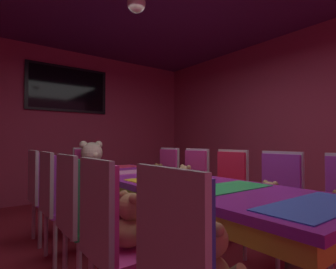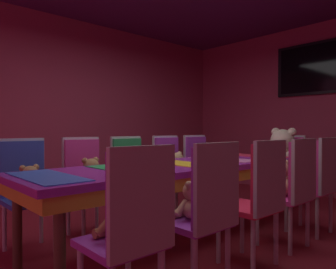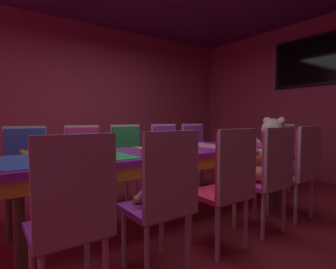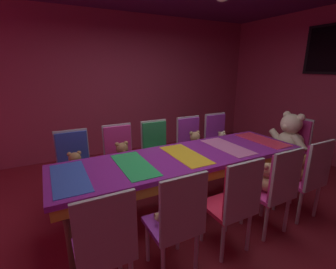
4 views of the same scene
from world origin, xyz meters
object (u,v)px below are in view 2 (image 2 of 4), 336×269
(chair_left_0, at_px, (25,182))
(teddy_right_3, at_px, (280,180))
(chair_right_4, at_px, (321,176))
(chair_left_1, at_px, (84,175))
(chair_left_4, at_px, (199,163))
(teddy_right_0, at_px, (119,219))
(chair_right_0, at_px, (134,220))
(teddy_left_4, at_px, (206,166))
(teddy_left_3, at_px, (177,167))
(chair_right_3, at_px, (295,182))
(wall_tv, at_px, (321,67))
(chair_left_2, at_px, (130,170))
(chair_left_3, at_px, (169,166))
(teddy_left_0, at_px, (30,185))
(chair_right_1, at_px, (208,202))
(teddy_left_1, at_px, (92,176))
(throne_chair, at_px, (288,163))
(chair_right_2, at_px, (261,191))
(teddy_right_4, at_px, (306,175))
(banquet_table, at_px, (181,172))
(king_teddy_bear, at_px, (282,155))
(teddy_right_1, at_px, (192,202))

(chair_left_0, relative_size, teddy_right_3, 2.85)
(chair_right_4, bearing_deg, chair_left_1, 46.04)
(chair_left_4, xyz_separation_m, teddy_right_0, (1.54, -2.33, -0.03))
(chair_right_0, bearing_deg, teddy_left_4, -56.48)
(teddy_left_3, relative_size, chair_right_3, 0.35)
(chair_left_4, height_order, wall_tv, wall_tv)
(teddy_left_4, bearing_deg, chair_left_2, -96.62)
(chair_left_3, bearing_deg, teddy_left_0, -84.57)
(chair_left_4, xyz_separation_m, chair_right_1, (1.68, -1.74, 0.00))
(teddy_left_0, bearing_deg, wall_tv, 81.09)
(teddy_left_3, relative_size, chair_left_4, 0.35)
(teddy_left_1, xyz_separation_m, throne_chair, (0.70, 2.63, -0.00))
(chair_left_1, height_order, throne_chair, same)
(chair_right_2, xyz_separation_m, teddy_right_4, (-0.17, 1.14, -0.01))
(banquet_table, xyz_separation_m, throne_chair, (0.00, 2.06, -0.06))
(chair_left_0, bearing_deg, king_teddy_bear, 75.10)
(chair_right_0, distance_m, chair_right_3, 1.76)
(teddy_left_1, distance_m, king_teddy_bear, 2.56)
(chair_left_4, height_order, teddy_right_0, chair_left_4)
(chair_left_4, relative_size, wall_tv, 0.68)
(chair_left_3, relative_size, wall_tv, 0.68)
(teddy_right_3, relative_size, wall_tv, 0.24)
(teddy_left_0, xyz_separation_m, king_teddy_bear, (0.67, 3.06, 0.14))
(chair_right_2, bearing_deg, chair_left_0, 35.72)
(wall_tv, bearing_deg, teddy_left_1, -100.85)
(chair_left_3, bearing_deg, chair_right_1, -35.34)
(banquet_table, xyz_separation_m, chair_right_2, (0.85, 0.03, -0.06))
(chair_right_1, bearing_deg, teddy_right_4, -84.70)
(chair_right_4, bearing_deg, chair_left_0, 55.04)
(chair_right_0, xyz_separation_m, chair_right_2, (0.01, 1.19, 0.00))
(teddy_right_3, bearing_deg, king_teddy_bear, -62.02)
(teddy_left_0, height_order, chair_right_1, chair_right_1)
(teddy_right_0, bearing_deg, banquet_table, -59.11)
(chair_right_2, bearing_deg, chair_right_1, 88.74)
(banquet_table, bearing_deg, chair_left_0, -124.88)
(chair_left_2, relative_size, chair_left_4, 1.00)
(chair_left_0, xyz_separation_m, teddy_right_1, (1.51, 0.59, -0.02))
(teddy_left_0, distance_m, throne_chair, 3.30)
(chair_left_4, distance_m, chair_right_4, 1.66)
(teddy_right_1, height_order, wall_tv, wall_tv)
(banquet_table, bearing_deg, chair_left_2, -179.79)
(chair_right_0, bearing_deg, chair_left_0, 0.23)
(teddy_left_1, xyz_separation_m, teddy_right_4, (1.38, 1.73, -0.01))
(teddy_left_4, height_order, king_teddy_bear, king_teddy_bear)
(banquet_table, xyz_separation_m, wall_tv, (0.00, 3.11, 1.39))
(teddy_left_0, relative_size, chair_right_3, 0.32)
(chair_left_3, bearing_deg, chair_right_0, -46.60)
(teddy_left_4, xyz_separation_m, chair_right_1, (1.54, -1.74, 0.03))
(teddy_left_0, xyz_separation_m, chair_right_4, (1.49, 2.34, 0.01))
(teddy_right_4, xyz_separation_m, throne_chair, (-0.67, 0.90, 0.01))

